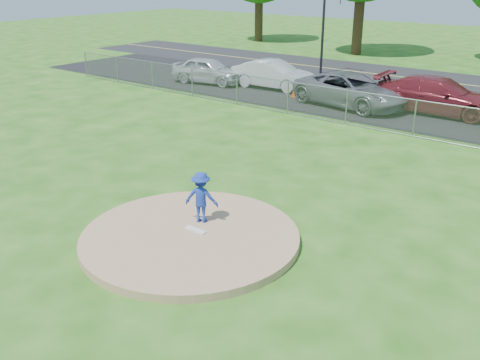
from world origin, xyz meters
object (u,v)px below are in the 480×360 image
object	(u,v)px
traffic_cone	(295,90)
parked_car_white	(273,75)
pitcher	(201,197)
parked_car_gray	(351,90)
parked_car_darkred	(439,96)
parked_car_silver	(208,70)
traffic_signal_left	(327,19)

from	to	relation	value
traffic_cone	parked_car_white	distance (m)	2.41
pitcher	parked_car_gray	bearing A→B (deg)	-102.63
parked_car_gray	parked_car_darkred	world-z (taller)	parked_car_darkred
parked_car_silver	parked_car_gray	bearing A→B (deg)	-99.82
parked_car_white	parked_car_silver	bearing A→B (deg)	102.84
traffic_cone	parked_car_gray	xyz separation A→B (m)	(3.23, -0.11, 0.42)
traffic_signal_left	parked_car_white	bearing A→B (deg)	-89.80
traffic_signal_left	parked_car_white	xyz separation A→B (m)	(0.02, -5.77, -2.58)
traffic_cone	parked_car_gray	distance (m)	3.26
traffic_cone	parked_car_gray	size ratio (longest dim) A/B	0.13
parked_car_white	parked_car_gray	size ratio (longest dim) A/B	0.82
pitcher	parked_car_gray	size ratio (longest dim) A/B	0.23
traffic_cone	parked_car_silver	bearing A→B (deg)	-179.12
parked_car_silver	parked_car_darkred	world-z (taller)	parked_car_darkred
pitcher	parked_car_silver	bearing A→B (deg)	-74.30
pitcher	parked_car_darkred	world-z (taller)	parked_car_darkred
pitcher	parked_car_white	bearing A→B (deg)	-86.22
traffic_cone	traffic_signal_left	bearing A→B (deg)	107.56
traffic_signal_left	traffic_cone	distance (m)	7.73
traffic_cone	parked_car_darkred	distance (m)	7.18
traffic_signal_left	traffic_cone	world-z (taller)	traffic_signal_left
parked_car_white	pitcher	bearing A→B (deg)	-154.81
parked_car_silver	parked_car_white	size ratio (longest dim) A/B	0.93
parked_car_darkred	traffic_cone	bearing A→B (deg)	97.50
parked_car_gray	traffic_signal_left	bearing A→B (deg)	47.61
parked_car_silver	parked_car_white	world-z (taller)	parked_car_white
pitcher	parked_car_silver	xyz separation A→B (m)	(-12.34, 14.39, -0.11)
parked_car_darkred	parked_car_gray	bearing A→B (deg)	106.27
pitcher	parked_car_silver	size ratio (longest dim) A/B	0.31
traffic_signal_left	traffic_cone	size ratio (longest dim) A/B	7.49
traffic_signal_left	pitcher	world-z (taller)	traffic_signal_left
traffic_cone	parked_car_silver	xyz separation A→B (m)	(-5.98, -0.09, 0.37)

